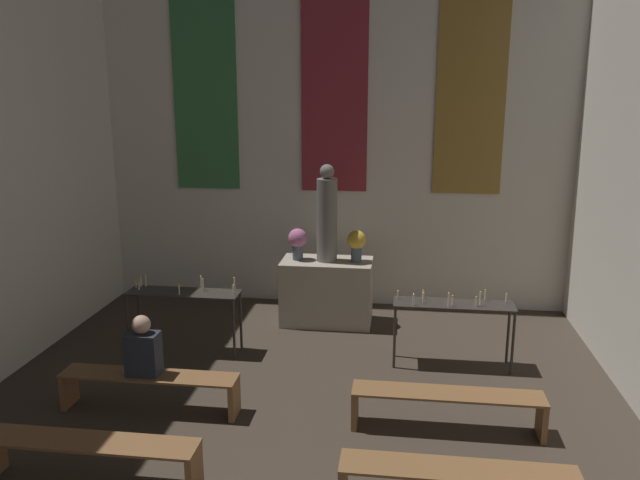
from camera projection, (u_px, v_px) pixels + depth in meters
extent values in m
cube|color=silver|center=(335.00, 123.00, 9.99)|extent=(7.75, 0.12, 5.99)
cube|color=#33723F|center=(205.00, 85.00, 10.04)|extent=(1.05, 0.03, 3.35)
cube|color=maroon|center=(334.00, 85.00, 9.78)|extent=(1.05, 0.03, 3.35)
cube|color=olive|center=(471.00, 85.00, 9.51)|extent=(1.05, 0.03, 3.35)
cube|color=#ADA38E|center=(327.00, 292.00, 9.59)|extent=(1.38, 0.74, 0.99)
cylinder|color=slate|center=(327.00, 220.00, 9.32)|extent=(0.31, 0.31, 1.25)
sphere|color=slate|center=(327.00, 172.00, 9.15)|extent=(0.22, 0.22, 0.22)
cylinder|color=#4C5666|center=(298.00, 252.00, 9.50)|extent=(0.16, 0.16, 0.24)
sphere|color=#C66B9E|center=(298.00, 238.00, 9.45)|extent=(0.29, 0.29, 0.29)
cylinder|color=#4C5666|center=(356.00, 254.00, 9.39)|extent=(0.16, 0.16, 0.24)
sphere|color=gold|center=(357.00, 240.00, 9.34)|extent=(0.29, 0.29, 0.29)
cube|color=#332D28|center=(183.00, 292.00, 8.45)|extent=(1.54, 0.42, 0.02)
cylinder|color=#332D28|center=(128.00, 324.00, 8.47)|extent=(0.04, 0.04, 0.83)
cylinder|color=#332D28|center=(234.00, 330.00, 8.28)|extent=(0.04, 0.04, 0.83)
cylinder|color=#332D28|center=(139.00, 315.00, 8.82)|extent=(0.04, 0.04, 0.83)
cylinder|color=#332D28|center=(241.00, 320.00, 8.63)|extent=(0.04, 0.04, 0.83)
cylinder|color=silver|center=(139.00, 286.00, 8.52)|extent=(0.02, 0.02, 0.09)
sphere|color=#F9CC4C|center=(139.00, 282.00, 8.50)|extent=(0.02, 0.02, 0.02)
cylinder|color=silver|center=(136.00, 284.00, 8.61)|extent=(0.02, 0.02, 0.10)
sphere|color=#F9CC4C|center=(136.00, 280.00, 8.59)|extent=(0.02, 0.02, 0.02)
cylinder|color=silver|center=(179.00, 290.00, 8.31)|extent=(0.02, 0.02, 0.12)
sphere|color=#F9CC4C|center=(179.00, 285.00, 8.29)|extent=(0.02, 0.02, 0.02)
cylinder|color=silver|center=(146.00, 281.00, 8.66)|extent=(0.02, 0.02, 0.17)
sphere|color=#F9CC4C|center=(145.00, 274.00, 8.63)|extent=(0.02, 0.02, 0.02)
cylinder|color=silver|center=(233.00, 290.00, 8.33)|extent=(0.02, 0.02, 0.11)
sphere|color=#F9CC4C|center=(233.00, 285.00, 8.31)|extent=(0.02, 0.02, 0.02)
cylinder|color=silver|center=(203.00, 285.00, 8.47)|extent=(0.02, 0.02, 0.15)
sphere|color=#F9CC4C|center=(203.00, 279.00, 8.45)|extent=(0.02, 0.02, 0.02)
cylinder|color=silver|center=(141.00, 282.00, 8.68)|extent=(0.02, 0.02, 0.13)
sphere|color=#F9CC4C|center=(140.00, 276.00, 8.66)|extent=(0.02, 0.02, 0.02)
cylinder|color=silver|center=(140.00, 282.00, 8.64)|extent=(0.02, 0.02, 0.13)
sphere|color=#F9CC4C|center=(140.00, 277.00, 8.62)|extent=(0.02, 0.02, 0.02)
cylinder|color=silver|center=(201.00, 283.00, 8.55)|extent=(0.02, 0.02, 0.17)
sphere|color=#F9CC4C|center=(201.00, 276.00, 8.53)|extent=(0.02, 0.02, 0.02)
cylinder|color=silver|center=(234.00, 285.00, 8.50)|extent=(0.02, 0.02, 0.16)
sphere|color=#F9CC4C|center=(234.00, 278.00, 8.48)|extent=(0.02, 0.02, 0.02)
cube|color=#332D28|center=(454.00, 304.00, 7.99)|extent=(1.54, 0.42, 0.02)
cylinder|color=#332D28|center=(395.00, 338.00, 8.01)|extent=(0.04, 0.04, 0.83)
cylinder|color=#332D28|center=(513.00, 344.00, 7.82)|extent=(0.04, 0.04, 0.83)
cylinder|color=#332D28|center=(395.00, 327.00, 8.36)|extent=(0.04, 0.04, 0.83)
cylinder|color=#332D28|center=(508.00, 333.00, 8.17)|extent=(0.04, 0.04, 0.83)
cylinder|color=silver|center=(448.00, 300.00, 7.84)|extent=(0.02, 0.02, 0.17)
sphere|color=#F9CC4C|center=(449.00, 293.00, 7.82)|extent=(0.02, 0.02, 0.02)
cylinder|color=silver|center=(398.00, 295.00, 8.15)|extent=(0.02, 0.02, 0.10)
sphere|color=#F9CC4C|center=(398.00, 291.00, 8.13)|extent=(0.02, 0.02, 0.02)
cylinder|color=silver|center=(413.00, 300.00, 7.89)|extent=(0.02, 0.02, 0.14)
sphere|color=#F9CC4C|center=(414.00, 294.00, 7.87)|extent=(0.02, 0.02, 0.02)
cylinder|color=silver|center=(485.00, 296.00, 8.09)|extent=(0.02, 0.02, 0.13)
sphere|color=#F9CC4C|center=(485.00, 290.00, 8.07)|extent=(0.02, 0.02, 0.02)
cylinder|color=silver|center=(506.00, 299.00, 8.01)|extent=(0.02, 0.02, 0.10)
sphere|color=#F9CC4C|center=(506.00, 294.00, 8.00)|extent=(0.02, 0.02, 0.02)
cylinder|color=silver|center=(452.00, 301.00, 7.89)|extent=(0.02, 0.02, 0.12)
sphere|color=#F9CC4C|center=(453.00, 296.00, 7.87)|extent=(0.02, 0.02, 0.02)
cylinder|color=silver|center=(423.00, 298.00, 8.00)|extent=(0.02, 0.02, 0.12)
sphere|color=#F9CC4C|center=(424.00, 293.00, 7.98)|extent=(0.02, 0.02, 0.02)
cylinder|color=silver|center=(480.00, 299.00, 7.87)|extent=(0.02, 0.02, 0.17)
sphere|color=#F9CC4C|center=(481.00, 292.00, 7.85)|extent=(0.02, 0.02, 0.02)
cylinder|color=silver|center=(476.00, 302.00, 7.87)|extent=(0.02, 0.02, 0.11)
sphere|color=#F9CC4C|center=(476.00, 297.00, 7.85)|extent=(0.02, 0.02, 0.02)
cylinder|color=silver|center=(423.00, 295.00, 8.17)|extent=(0.02, 0.02, 0.09)
sphere|color=#F9CC4C|center=(423.00, 291.00, 8.16)|extent=(0.02, 0.02, 0.02)
cube|color=brown|center=(90.00, 442.00, 5.62)|extent=(2.00, 0.36, 0.03)
cube|color=brown|center=(194.00, 472.00, 5.55)|extent=(0.06, 0.32, 0.41)
cube|color=brown|center=(459.00, 470.00, 5.21)|extent=(2.00, 0.36, 0.03)
cube|color=brown|center=(149.00, 375.00, 6.93)|extent=(2.00, 0.36, 0.03)
cube|color=brown|center=(69.00, 388.00, 7.11)|extent=(0.06, 0.32, 0.41)
cube|color=brown|center=(234.00, 399.00, 6.86)|extent=(0.06, 0.32, 0.41)
cube|color=brown|center=(448.00, 394.00, 6.52)|extent=(2.00, 0.36, 0.03)
cube|color=brown|center=(355.00, 407.00, 6.69)|extent=(0.06, 0.32, 0.41)
cube|color=brown|center=(542.00, 419.00, 6.45)|extent=(0.06, 0.32, 0.41)
cube|color=#282D38|center=(143.00, 354.00, 6.88)|extent=(0.36, 0.24, 0.49)
sphere|color=tan|center=(141.00, 324.00, 6.80)|extent=(0.20, 0.20, 0.20)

